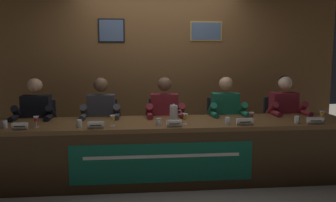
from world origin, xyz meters
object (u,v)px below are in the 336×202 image
at_px(juice_glass_far_left, 36,120).
at_px(water_cup_far_left, 5,125).
at_px(nameplate_right, 245,122).
at_px(nameplate_far_right, 315,121).
at_px(panelist_center, 165,115).
at_px(water_pitcher_central, 174,113).
at_px(panelist_left, 101,117).
at_px(juice_glass_left, 113,118).
at_px(juice_glass_center, 185,117).
at_px(water_cup_left, 79,124).
at_px(conference_table, 169,141).
at_px(water_cup_center, 159,122).
at_px(panelist_far_left, 35,118).
at_px(water_cup_right, 228,121).
at_px(juice_glass_far_right, 322,114).
at_px(nameplate_far_left, 20,126).
at_px(chair_center, 164,132).
at_px(panelist_right, 226,114).
at_px(chair_right, 222,131).
at_px(chair_far_left, 40,135).
at_px(panelist_far_right, 286,113).
at_px(water_cup_far_right, 297,120).
at_px(nameplate_center, 174,124).
at_px(chair_left, 103,134).
at_px(nameplate_left, 96,125).
at_px(juice_glass_right, 251,115).
at_px(chair_far_right, 279,130).

relative_size(juice_glass_far_left, water_cup_far_left, 1.46).
relative_size(water_cup_far_left, nameplate_right, 0.44).
bearing_deg(nameplate_far_right, nameplate_right, 179.15).
bearing_deg(panelist_center, water_pitcher_central, -78.16).
height_order(panelist_left, juice_glass_left, panelist_left).
bearing_deg(nameplate_right, juice_glass_center, 169.07).
xyz_separation_m(water_cup_left, water_pitcher_central, (1.10, 0.28, 0.06)).
height_order(conference_table, water_cup_center, water_cup_center).
xyz_separation_m(panelist_far_left, water_cup_right, (2.35, -0.68, 0.04)).
bearing_deg(water_cup_far_left, juice_glass_far_right, 0.48).
bearing_deg(nameplate_right, water_cup_right, 162.05).
relative_size(nameplate_far_left, chair_center, 0.18).
relative_size(chair_center, water_cup_right, 10.80).
relative_size(panelist_right, nameplate_right, 6.47).
bearing_deg(chair_right, chair_far_left, 180.00).
bearing_deg(water_pitcher_central, panelist_far_right, 12.89).
relative_size(water_cup_far_left, chair_right, 0.09).
height_order(water_cup_center, water_cup_right, same).
height_order(juice_glass_center, water_cup_far_right, juice_glass_center).
xyz_separation_m(water_cup_far_left, juice_glass_left, (1.19, -0.00, 0.05)).
bearing_deg(water_cup_left, nameplate_far_left, -172.00).
bearing_deg(nameplate_right, panelist_far_left, 163.84).
bearing_deg(chair_right, water_cup_far_left, -163.03).
height_order(conference_table, nameplate_far_right, nameplate_far_right).
bearing_deg(water_cup_left, conference_table, 6.46).
xyz_separation_m(water_cup_center, juice_glass_far_right, (2.01, 0.07, 0.05)).
bearing_deg(conference_table, nameplate_far_left, -172.96).
distance_m(chair_far_left, nameplate_right, 2.73).
xyz_separation_m(panelist_far_left, nameplate_right, (2.54, -0.74, 0.04)).
relative_size(chair_center, nameplate_center, 5.44).
xyz_separation_m(chair_center, water_cup_far_right, (1.52, -0.87, 0.32)).
relative_size(conference_table, panelist_far_left, 3.62).
xyz_separation_m(nameplate_far_left, juice_glass_far_right, (3.52, 0.15, 0.05)).
xyz_separation_m(chair_left, water_cup_left, (-0.19, -0.85, 0.32)).
distance_m(nameplate_center, juice_glass_center, 0.21).
bearing_deg(juice_glass_center, panelist_center, 106.92).
xyz_separation_m(nameplate_left, chair_right, (1.68, 0.96, -0.32)).
xyz_separation_m(juice_glass_center, juice_glass_far_right, (1.69, 0.02, 0.00)).
xyz_separation_m(water_cup_far_left, juice_glass_far_right, (3.72, 0.03, 0.05)).
distance_m(panelist_right, juice_glass_far_right, 1.19).
xyz_separation_m(chair_far_left, water_cup_far_right, (3.20, -0.87, 0.32)).
distance_m(panelist_far_right, water_pitcher_central, 1.65).
xyz_separation_m(conference_table, chair_left, (-0.84, 0.73, -0.07)).
xyz_separation_m(juice_glass_right, panelist_far_right, (0.69, 0.58, -0.09)).
xyz_separation_m(panelist_right, chair_far_right, (0.84, 0.20, -0.28)).
height_order(water_cup_center, juice_glass_right, juice_glass_right).
distance_m(water_cup_center, panelist_right, 1.17).
distance_m(chair_far_right, juice_glass_far_right, 0.89).
xyz_separation_m(chair_far_left, chair_right, (2.52, 0.00, 0.00)).
xyz_separation_m(panelist_far_left, juice_glass_far_right, (3.56, -0.59, 0.09)).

